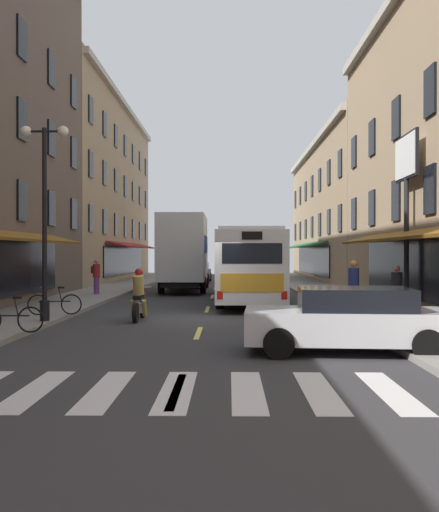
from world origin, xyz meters
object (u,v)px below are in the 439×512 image
motorcycle_rider (139,298)px  street_lamp_twin (45,213)px  billboard_sign (407,180)px  pedestrian_mid (354,286)px  pedestrian_near (96,275)px  box_truck (185,253)px  transit_bus (249,264)px  bicycle_near (55,304)px  bicycle_mid (10,318)px  pedestrian_far (397,289)px  sedan_mid (348,319)px  sedan_near (197,272)px

motorcycle_rider → street_lamp_twin: size_ratio=0.36×
billboard_sign → pedestrian_mid: billboard_sign is taller
billboard_sign → pedestrian_near: billboard_sign is taller
box_truck → motorcycle_rider: bearing=-91.6°
transit_bus → bicycle_near: size_ratio=7.11×
transit_bus → street_lamp_twin: size_ratio=2.10×
bicycle_near → pedestrian_near: bearing=95.1°
transit_bus → street_lamp_twin: street_lamp_twin is taller
billboard_sign → bicycle_mid: (-11.72, -6.05, -4.20)m
pedestrian_near → pedestrian_far: 15.20m
bicycle_near → billboard_sign: bearing=8.6°
pedestrian_near → bicycle_mid: bearing=50.0°
sedan_mid → street_lamp_twin: street_lamp_twin is taller
bicycle_mid → transit_bus: bearing=60.8°
pedestrian_near → pedestrian_far: (11.95, -9.39, -0.08)m
box_truck → motorcycle_rider: 13.88m
box_truck → sedan_mid: (5.02, -19.66, -1.42)m
billboard_sign → transit_bus: 8.16m
bicycle_mid → street_lamp_twin: size_ratio=0.30×
sedan_near → sedan_mid: size_ratio=1.02×
transit_bus → motorcycle_rider: bearing=-116.5°
pedestrian_mid → pedestrian_near: bearing=-16.0°
billboard_sign → motorcycle_rider: (-9.08, -2.13, -4.00)m
bicycle_mid → sedan_near: bearing=83.5°
sedan_near → street_lamp_twin: size_ratio=0.79×
bicycle_near → pedestrian_near: size_ratio=1.00×
box_truck → bicycle_near: bearing=-103.3°
bicycle_near → street_lamp_twin: (0.20, -1.65, 2.80)m
box_truck → sedan_mid: 20.34m
billboard_sign → sedan_mid: 9.65m
sedan_near → sedan_mid: 30.15m
pedestrian_mid → sedan_mid: bearing=101.3°
bicycle_mid → pedestrian_near: pedestrian_near is taller
bicycle_near → pedestrian_far: size_ratio=1.06×
transit_bus → sedan_near: (-3.20, 16.42, -0.91)m
bicycle_mid → pedestrian_mid: 10.78m
sedan_near → motorcycle_rider: motorcycle_rider is taller
pedestrian_near → pedestrian_mid: (10.63, -9.05, 0.01)m
box_truck → bicycle_near: (-3.18, -13.47, -1.63)m
motorcycle_rider → street_lamp_twin: bearing=-152.9°
pedestrian_far → transit_bus: bearing=-25.4°
transit_bus → sedan_mid: bearing=-82.8°
sedan_near → pedestrian_near: size_ratio=2.67×
billboard_sign → sedan_near: 23.73m
sedan_near → billboard_sign: bearing=-68.5°
sedan_mid → street_lamp_twin: 9.55m
sedan_near → pedestrian_far: pedestrian_far is taller
billboard_sign → pedestrian_near: (-12.73, 7.85, -3.67)m
sedan_mid → bicycle_mid: (-8.05, 1.93, -0.21)m
transit_bus → pedestrian_mid: bearing=-63.6°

